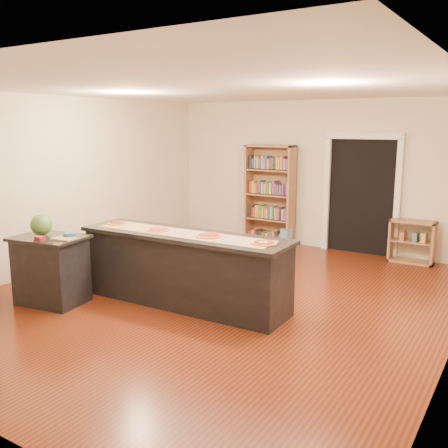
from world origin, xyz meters
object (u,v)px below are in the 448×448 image
Objects in this scene: bookshelf at (270,195)px; side_counter at (51,270)px; kitchen_island at (184,269)px; waste_bin at (286,237)px; low_shelf at (412,242)px; watermelon at (41,225)px.

side_counter is at bearing -100.84° from bookshelf.
side_counter is at bearing -150.67° from kitchen_island.
side_counter is 2.63× the size of waste_bin.
watermelon is (-3.76, -4.62, 0.67)m from low_shelf.
low_shelf is 2.66× the size of watermelon.
side_counter is 4.73m from waste_bin.
kitchen_island is 3.93× the size of low_shelf.
kitchen_island is at bearing -119.46° from low_shelf.
side_counter is (-1.52, -0.91, -0.03)m from kitchen_island.
low_shelf is at bearing 0.32° from bookshelf.
kitchen_island reaches higher than side_counter.
bookshelf is 7.03× the size of watermelon.
bookshelf is at bearing 98.40° from kitchen_island.
kitchen_island is 4.27m from low_shelf.
bookshelf reaches higher than side_counter.
side_counter is at bearing -128.08° from low_shelf.
low_shelf is (3.62, 4.62, -0.09)m from side_counter.
watermelon is at bearing -102.55° from bookshelf.
waste_bin is at bearing 92.30° from kitchen_island.
low_shelf is 2.34m from waste_bin.
kitchen_island reaches higher than low_shelf.
side_counter reaches higher than low_shelf.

